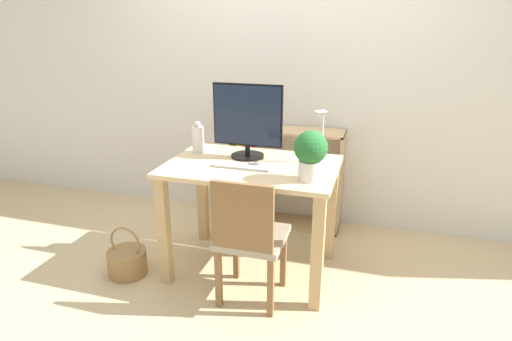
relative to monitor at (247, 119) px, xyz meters
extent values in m
plane|color=#CCB284|center=(0.07, -0.15, -1.04)|extent=(10.00, 10.00, 0.00)
cube|color=silver|center=(0.07, 0.80, 0.26)|extent=(8.00, 0.05, 2.60)
cube|color=#D8BC8C|center=(0.07, -0.15, -0.28)|extent=(1.11, 0.74, 0.03)
cube|color=tan|center=(-0.43, -0.46, -0.67)|extent=(0.07, 0.07, 0.75)
cube|color=tan|center=(0.57, -0.46, -0.67)|extent=(0.07, 0.07, 0.75)
cube|color=tan|center=(-0.43, 0.17, -0.67)|extent=(0.07, 0.07, 0.75)
cube|color=tan|center=(0.57, 0.17, -0.67)|extent=(0.07, 0.07, 0.75)
cylinder|color=black|center=(0.00, 0.00, -0.26)|extent=(0.22, 0.22, 0.02)
cylinder|color=black|center=(0.00, 0.00, -0.21)|extent=(0.04, 0.04, 0.08)
cube|color=black|center=(0.00, 0.00, 0.03)|extent=(0.48, 0.02, 0.42)
cube|color=#192338|center=(0.00, 0.00, 0.03)|extent=(0.45, 0.03, 0.39)
cube|color=#B2B2B7|center=(0.03, -0.22, -0.26)|extent=(0.38, 0.11, 0.02)
cylinder|color=silver|center=(-0.36, 0.00, -0.17)|extent=(0.08, 0.08, 0.19)
sphere|color=silver|center=(-0.36, 0.00, -0.06)|extent=(0.05, 0.05, 0.05)
cylinder|color=#B7B7BC|center=(0.50, 0.03, -0.25)|extent=(0.10, 0.10, 0.02)
cylinder|color=#B7B7BC|center=(0.50, 0.03, -0.08)|extent=(0.02, 0.02, 0.33)
cylinder|color=#B7B7BC|center=(0.50, -0.02, 0.09)|extent=(0.01, 0.10, 0.01)
cone|color=#B7B7BC|center=(0.50, -0.07, 0.07)|extent=(0.08, 0.08, 0.06)
cylinder|color=silver|center=(0.48, -0.33, -0.20)|extent=(0.13, 0.13, 0.12)
sphere|color=#23662D|center=(0.48, -0.33, -0.07)|extent=(0.20, 0.20, 0.20)
cube|color=#9E937F|center=(0.17, -0.45, -0.63)|extent=(0.40, 0.40, 0.04)
cube|color=brown|center=(0.17, -0.63, -0.41)|extent=(0.36, 0.03, 0.40)
cube|color=brown|center=(0.01, -0.61, -0.84)|extent=(0.04, 0.04, 0.39)
cube|color=brown|center=(0.33, -0.61, -0.84)|extent=(0.04, 0.04, 0.39)
cube|color=brown|center=(0.01, -0.29, -0.84)|extent=(0.04, 0.04, 0.39)
cube|color=brown|center=(0.33, -0.29, -0.84)|extent=(0.04, 0.04, 0.39)
cube|color=tan|center=(-0.33, 0.63, -0.62)|extent=(0.02, 0.28, 0.83)
cube|color=tan|center=(0.59, 0.63, -0.62)|extent=(0.02, 0.28, 0.83)
cube|color=tan|center=(0.13, 0.63, -1.03)|extent=(0.93, 0.28, 0.02)
cube|color=tan|center=(0.13, 0.63, -0.22)|extent=(0.93, 0.28, 0.02)
cube|color=tan|center=(0.13, 0.63, -0.62)|extent=(0.89, 0.28, 0.02)
cube|color=orange|center=(-0.28, 0.63, -0.85)|extent=(0.05, 0.24, 0.35)
cube|color=red|center=(-0.22, 0.63, -0.84)|extent=(0.05, 0.24, 0.36)
cube|color=black|center=(-0.16, 0.63, -0.89)|extent=(0.07, 0.24, 0.26)
cube|color=#2D7F38|center=(-0.29, 0.63, -0.48)|extent=(0.04, 0.24, 0.26)
cube|color=orange|center=(-0.24, 0.63, -0.45)|extent=(0.04, 0.24, 0.33)
cube|color=red|center=(-0.19, 0.63, -0.50)|extent=(0.04, 0.24, 0.23)
cylinder|color=#997547|center=(-0.73, -0.46, -0.95)|extent=(0.26, 0.26, 0.18)
torus|color=#997547|center=(-0.73, -0.46, -0.80)|extent=(0.23, 0.02, 0.23)
camera|label=1|loc=(0.85, -2.66, 0.62)|focal=30.00mm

